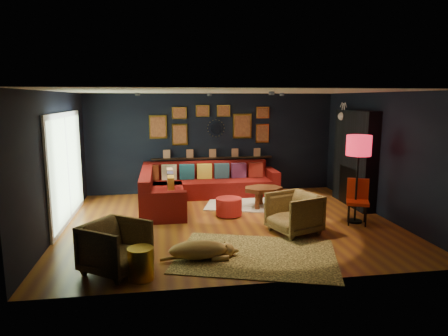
{
  "coord_description": "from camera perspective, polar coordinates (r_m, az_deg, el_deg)",
  "views": [
    {
      "loc": [
        -1.31,
        -7.66,
        2.47
      ],
      "look_at": [
        -0.07,
        0.3,
        1.06
      ],
      "focal_mm": 32.0,
      "sensor_mm": 36.0,
      "label": 1
    }
  ],
  "objects": [
    {
      "name": "shag_rug",
      "position": [
        9.51,
        3.63,
        -5.09
      ],
      "size": [
        2.28,
        1.91,
        0.03
      ],
      "primitive_type": "cube",
      "rotation": [
        0.0,
        0.0,
        -0.28
      ],
      "color": "white",
      "rests_on": "ground"
    },
    {
      "name": "room_walls",
      "position": [
        7.82,
        0.83,
        3.47
      ],
      "size": [
        6.5,
        6.5,
        6.5
      ],
      "color": "black",
      "rests_on": "ground"
    },
    {
      "name": "sliding_door",
      "position": [
        8.59,
        -21.57,
        0.03
      ],
      "size": [
        0.06,
        2.8,
        2.2
      ],
      "color": "white",
      "rests_on": "ground"
    },
    {
      "name": "fireplace",
      "position": [
        9.74,
        18.13,
        0.86
      ],
      "size": [
        0.31,
        1.6,
        2.2
      ],
      "color": "black",
      "rests_on": "ground"
    },
    {
      "name": "gallery_wall",
      "position": [
        10.48,
        -1.76,
        6.27
      ],
      "size": [
        3.15,
        0.04,
        1.02
      ],
      "color": "gold",
      "rests_on": "room_walls"
    },
    {
      "name": "armchair_right",
      "position": [
        7.53,
        9.98,
        -6.1
      ],
      "size": [
        0.99,
        1.02,
        0.83
      ],
      "primitive_type": "imported",
      "rotation": [
        0.0,
        0.0,
        -1.22
      ],
      "color": "tan",
      "rests_on": "ground"
    },
    {
      "name": "ceiling_spots",
      "position": [
        8.56,
        -0.07,
        10.51
      ],
      "size": [
        3.3,
        2.5,
        0.06
      ],
      "color": "black",
      "rests_on": "room_walls"
    },
    {
      "name": "pouf",
      "position": [
        8.51,
        0.7,
        -5.51
      ],
      "size": [
        0.55,
        0.55,
        0.36
      ],
      "primitive_type": "cylinder",
      "color": "#A51D1B",
      "rests_on": "shag_rug"
    },
    {
      "name": "orange_chair",
      "position": [
        8.4,
        18.55,
        -4.0
      ],
      "size": [
        0.56,
        0.56,
        0.89
      ],
      "rotation": [
        0.0,
        0.0,
        -0.42
      ],
      "color": "black",
      "rests_on": "ground"
    },
    {
      "name": "leopard_rug",
      "position": [
        6.52,
        4.64,
        -12.33
      ],
      "size": [
        2.92,
        2.46,
        0.01
      ],
      "primitive_type": "cube",
      "rotation": [
        0.0,
        0.0,
        -0.31
      ],
      "color": "#DBB65C",
      "rests_on": "ground"
    },
    {
      "name": "floor_lamp",
      "position": [
        8.26,
        18.68,
        2.58
      ],
      "size": [
        0.48,
        0.48,
        1.76
      ],
      "color": "black",
      "rests_on": "ground"
    },
    {
      "name": "sectional",
      "position": [
        9.73,
        -4.57,
        -2.87
      ],
      "size": [
        3.41,
        2.69,
        0.86
      ],
      "color": "maroon",
      "rests_on": "ground"
    },
    {
      "name": "floor",
      "position": [
        8.15,
        0.8,
        -7.73
      ],
      "size": [
        6.5,
        6.5,
        0.0
      ],
      "primitive_type": "plane",
      "color": "brown",
      "rests_on": "ground"
    },
    {
      "name": "ledge",
      "position": [
        10.54,
        -1.64,
        1.44
      ],
      "size": [
        3.2,
        0.12,
        0.04
      ],
      "primitive_type": "cube",
      "color": "black",
      "rests_on": "room_walls"
    },
    {
      "name": "dog",
      "position": [
        6.3,
        -3.7,
        -11.13
      ],
      "size": [
        1.25,
        0.63,
        0.39
      ],
      "primitive_type": null,
      "rotation": [
        0.0,
        0.0,
        -0.02
      ],
      "color": "tan",
      "rests_on": "leopard_rug"
    },
    {
      "name": "deer_head",
      "position": [
        10.1,
        17.39,
        7.08
      ],
      "size": [
        0.5,
        0.28,
        0.45
      ],
      "color": "white",
      "rests_on": "fireplace"
    },
    {
      "name": "gold_stool",
      "position": [
        5.77,
        -11.81,
        -13.19
      ],
      "size": [
        0.36,
        0.36,
        0.45
      ],
      "primitive_type": "cylinder",
      "color": "gold",
      "rests_on": "ground"
    },
    {
      "name": "armchair_left",
      "position": [
        6.02,
        -15.25,
        -10.52
      ],
      "size": [
        1.06,
        1.07,
        0.81
      ],
      "primitive_type": "imported",
      "rotation": [
        0.0,
        0.0,
        0.95
      ],
      "color": "tan",
      "rests_on": "ground"
    },
    {
      "name": "sunburst_mirror",
      "position": [
        10.5,
        -1.15,
        5.7
      ],
      "size": [
        0.47,
        0.16,
        0.47
      ],
      "color": "silver",
      "rests_on": "room_walls"
    },
    {
      "name": "coffee_table",
      "position": [
        9.12,
        5.62,
        -3.32
      ],
      "size": [
        0.95,
        0.74,
        0.45
      ],
      "rotation": [
        0.0,
        0.0,
        0.06
      ],
      "color": "#5C321B",
      "rests_on": "shag_rug"
    }
  ]
}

